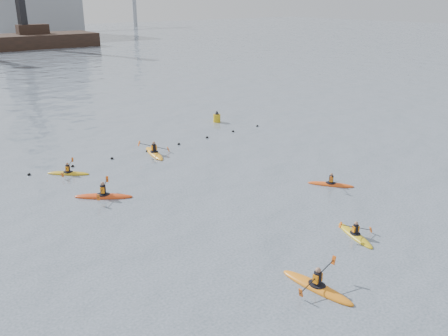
% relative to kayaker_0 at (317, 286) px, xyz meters
% --- Properties ---
extents(ground, '(400.00, 400.00, 0.00)m').
position_rel_kayaker_0_xyz_m(ground, '(-0.58, -1.39, -0.11)').
color(ground, '#3E4E5B').
rests_on(ground, ground).
extents(float_line, '(33.24, 0.73, 0.24)m').
position_rel_kayaker_0_xyz_m(float_line, '(-1.08, 21.14, -0.08)').
color(float_line, black).
rests_on(float_line, ground).
extents(kayaker_0, '(2.42, 3.62, 1.21)m').
position_rel_kayaker_0_xyz_m(kayaker_0, '(0.00, 0.00, 0.00)').
color(kayaker_0, orange).
rests_on(kayaker_0, ground).
extents(kayaker_1, '(1.95, 2.97, 1.07)m').
position_rel_kayaker_0_xyz_m(kayaker_1, '(5.04, 1.95, -0.02)').
color(kayaker_1, gold).
rests_on(kayaker_1, ground).
extents(kayaker_2, '(3.26, 2.76, 1.15)m').
position_rel_kayaker_0_xyz_m(kayaker_2, '(-3.10, 14.48, 0.00)').
color(kayaker_2, '#CA3E13').
rests_on(kayaker_2, ground).
extents(kayaker_3, '(2.48, 3.71, 1.35)m').
position_rel_kayaker_0_xyz_m(kayaker_3, '(3.55, 19.98, 0.00)').
color(kayaker_3, orange).
rests_on(kayaker_3, ground).
extents(kayaker_4, '(2.28, 2.72, 1.09)m').
position_rel_kayaker_0_xyz_m(kayaker_4, '(9.45, 7.33, -0.02)').
color(kayaker_4, '#D64D14').
rests_on(kayaker_4, ground).
extents(kayaker_5, '(2.62, 2.44, 1.00)m').
position_rel_kayaker_0_xyz_m(kayaker_5, '(-3.36, 19.74, -0.02)').
color(kayaker_5, gold).
rests_on(kayaker_5, ground).
extents(nav_buoy, '(0.71, 0.71, 1.29)m').
position_rel_kayaker_0_xyz_m(nav_buoy, '(13.41, 25.05, 0.28)').
color(nav_buoy, gold).
rests_on(nav_buoy, ground).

